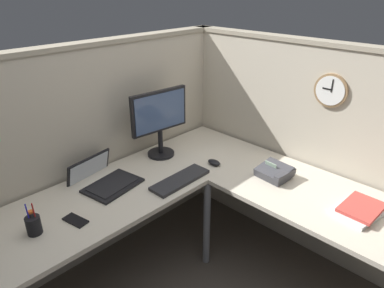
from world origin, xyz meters
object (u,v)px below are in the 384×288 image
at_px(laptop, 102,179).
at_px(computer_mouse, 214,162).
at_px(cell_phone, 76,220).
at_px(office_phone, 275,173).
at_px(monitor, 160,119).
at_px(keyboard, 180,180).
at_px(pen_cup, 34,225).
at_px(book_stack, 360,210).
at_px(wall_clock, 331,90).

xyz_separation_m(laptop, computer_mouse, (0.69, -0.37, -0.01)).
relative_size(cell_phone, office_phone, 0.65).
distance_m(monitor, cell_phone, 0.94).
bearing_deg(keyboard, pen_cup, 167.67).
height_order(computer_mouse, pen_cup, pen_cup).
relative_size(pen_cup, cell_phone, 1.25).
height_order(laptop, book_stack, laptop).
height_order(monitor, wall_clock, wall_clock).
bearing_deg(computer_mouse, cell_phone, 173.23).
distance_m(computer_mouse, office_phone, 0.43).
height_order(pen_cup, book_stack, pen_cup).
height_order(laptop, office_phone, laptop).
distance_m(monitor, book_stack, 1.41).
xyz_separation_m(computer_mouse, cell_phone, (-1.02, 0.12, -0.01)).
bearing_deg(wall_clock, book_stack, -129.32).
relative_size(laptop, office_phone, 1.96).
xyz_separation_m(laptop, office_phone, (0.84, -0.77, 0.01)).
height_order(pen_cup, wall_clock, wall_clock).
xyz_separation_m(laptop, cell_phone, (-0.33, -0.24, -0.02)).
height_order(laptop, cell_phone, laptop).
relative_size(laptop, cell_phone, 3.00).
height_order(monitor, keyboard, monitor).
bearing_deg(cell_phone, book_stack, -54.52).
distance_m(monitor, computer_mouse, 0.50).
bearing_deg(laptop, computer_mouse, -27.92).
bearing_deg(laptop, monitor, 2.38).
bearing_deg(monitor, book_stack, -77.07).
bearing_deg(book_stack, keyboard, 116.00).
xyz_separation_m(book_stack, wall_clock, (0.34, 0.42, 0.54)).
xyz_separation_m(laptop, wall_clock, (1.18, -0.91, 0.53)).
bearing_deg(pen_cup, monitor, 11.12).
height_order(monitor, office_phone, monitor).
height_order(keyboard, office_phone, office_phone).
distance_m(monitor, laptop, 0.59).
height_order(laptop, keyboard, laptop).
bearing_deg(laptop, book_stack, -57.81).
xyz_separation_m(computer_mouse, office_phone, (0.15, -0.41, 0.02)).
relative_size(laptop, computer_mouse, 4.15).
bearing_deg(wall_clock, laptop, 142.27).
distance_m(book_stack, wall_clock, 0.76).
xyz_separation_m(keyboard, wall_clock, (0.82, -0.55, 0.55)).
distance_m(laptop, office_phone, 1.14).
height_order(computer_mouse, office_phone, office_phone).
bearing_deg(monitor, wall_clock, -55.07).
bearing_deg(wall_clock, monitor, 124.93).
distance_m(keyboard, computer_mouse, 0.33).
relative_size(keyboard, pen_cup, 2.39).
relative_size(monitor, computer_mouse, 4.81).
distance_m(monitor, office_phone, 0.89).
bearing_deg(keyboard, monitor, 65.16).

